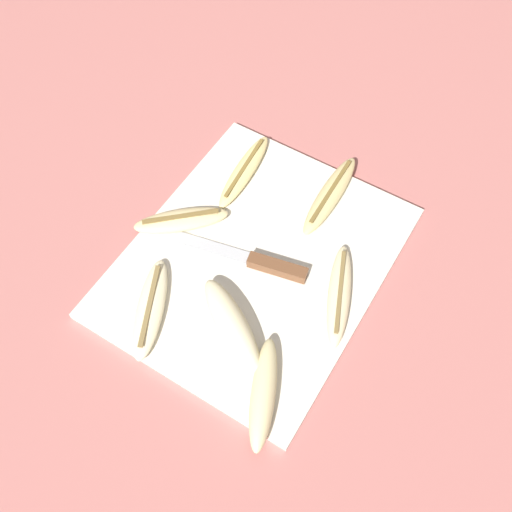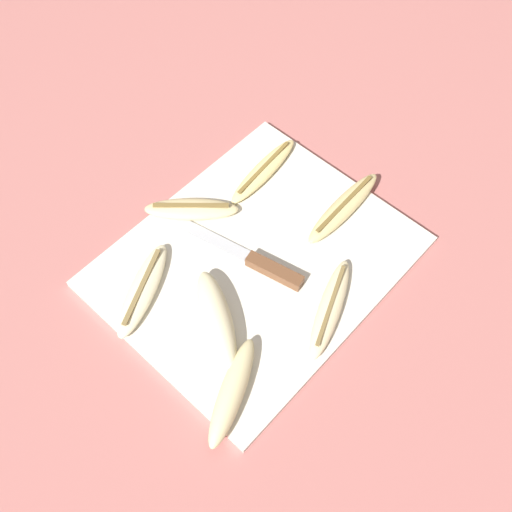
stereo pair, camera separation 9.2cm
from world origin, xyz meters
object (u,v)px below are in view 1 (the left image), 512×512
object	(u,v)px
banana_ripe_center	(181,220)
banana_golden_short	(244,171)
knife	(265,262)
banana_bright_far	(150,308)
banana_spotted_left	(330,195)
banana_pale_long	(232,324)
banana_soft_right	(263,393)
banana_cream_curved	(339,294)

from	to	relation	value
banana_ripe_center	banana_golden_short	xyz separation A→B (m)	(0.14, -0.03, -0.00)
knife	banana_bright_far	world-z (taller)	banana_bright_far
banana_spotted_left	banana_golden_short	world-z (taller)	banana_spotted_left
banana_golden_short	banana_pale_long	bearing A→B (deg)	-151.36
banana_spotted_left	banana_soft_right	bearing A→B (deg)	-166.79
knife	banana_pale_long	bearing A→B (deg)	175.69
banana_cream_curved	banana_golden_short	bearing A→B (deg)	62.79
banana_soft_right	banana_spotted_left	xyz separation A→B (m)	(0.35, 0.08, -0.01)
banana_spotted_left	banana_golden_short	size ratio (longest dim) A/B	1.04
knife	banana_soft_right	distance (m)	0.21
banana_soft_right	banana_cream_curved	size ratio (longest dim) A/B	0.93
knife	banana_bright_far	bearing A→B (deg)	135.15
banana_golden_short	banana_ripe_center	bearing A→B (deg)	167.31
banana_soft_right	banana_bright_far	bearing A→B (deg)	83.43
banana_soft_right	banana_golden_short	world-z (taller)	banana_soft_right
knife	banana_spotted_left	world-z (taller)	banana_spotted_left
knife	banana_golden_short	bearing A→B (deg)	30.12
banana_pale_long	banana_golden_short	size ratio (longest dim) A/B	0.91
banana_soft_right	banana_bright_far	world-z (taller)	banana_soft_right
banana_ripe_center	banana_soft_right	bearing A→B (deg)	-124.03
knife	banana_soft_right	bearing A→B (deg)	-161.58
knife	banana_pale_long	size ratio (longest dim) A/B	1.41
knife	banana_pale_long	world-z (taller)	banana_pale_long
banana_pale_long	banana_golden_short	world-z (taller)	banana_pale_long
banana_spotted_left	banana_bright_far	world-z (taller)	same
banana_bright_far	banana_golden_short	size ratio (longest dim) A/B	0.96
knife	banana_soft_right	world-z (taller)	banana_soft_right
banana_cream_curved	banana_ripe_center	size ratio (longest dim) A/B	1.21
banana_cream_curved	banana_golden_short	distance (m)	0.28
knife	banana_spotted_left	bearing A→B (deg)	-21.09
banana_bright_far	banana_golden_short	world-z (taller)	banana_bright_far
banana_soft_right	banana_pale_long	bearing A→B (deg)	55.68
banana_bright_far	banana_spotted_left	bearing A→B (deg)	-21.51
banana_cream_curved	banana_ripe_center	xyz separation A→B (m)	(-0.01, 0.28, -0.00)
knife	banana_bright_far	size ratio (longest dim) A/B	1.34
banana_cream_curved	banana_ripe_center	world-z (taller)	banana_cream_curved
banana_soft_right	banana_pale_long	distance (m)	0.11
banana_golden_short	banana_spotted_left	bearing A→B (deg)	-78.43
banana_bright_far	banana_soft_right	bearing A→B (deg)	-96.57
knife	banana_cream_curved	xyz separation A→B (m)	(0.01, -0.12, 0.00)
banana_soft_right	banana_cream_curved	bearing A→B (deg)	-5.18
banana_cream_curved	banana_bright_far	distance (m)	0.28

